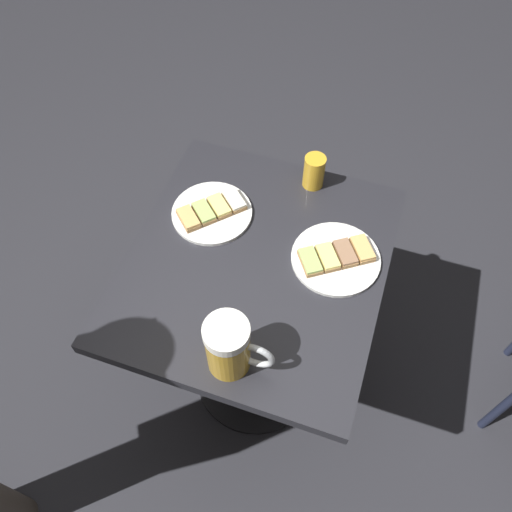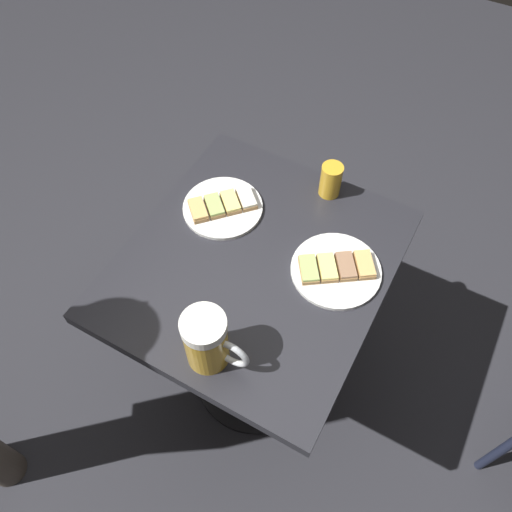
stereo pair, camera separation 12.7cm
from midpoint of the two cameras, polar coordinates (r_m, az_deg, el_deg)
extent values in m
plane|color=#28282D|center=(1.97, 1.90, -13.14)|extent=(6.00, 6.00, 0.00)
cylinder|color=black|center=(1.96, 1.91, -13.06)|extent=(0.44, 0.44, 0.01)
cylinder|color=black|center=(1.62, 2.27, -8.24)|extent=(0.09, 0.09, 0.73)
cube|color=#232328|center=(1.31, 2.79, -1.15)|extent=(0.64, 0.71, 0.04)
cylinder|color=white|center=(1.39, -1.08, 5.22)|extent=(0.22, 0.22, 0.01)
cube|color=#9E7547|center=(1.39, 1.56, 6.15)|extent=(0.08, 0.08, 0.01)
cube|color=white|center=(1.39, 1.57, 6.42)|extent=(0.08, 0.08, 0.01)
cube|color=#9E7547|center=(1.38, -0.20, 5.72)|extent=(0.08, 0.08, 0.01)
cube|color=#EFE07A|center=(1.38, -0.20, 5.99)|extent=(0.08, 0.08, 0.01)
cube|color=#9E7547|center=(1.38, -1.97, 5.29)|extent=(0.08, 0.08, 0.01)
cube|color=#ADC66B|center=(1.37, -1.99, 5.56)|extent=(0.08, 0.08, 0.01)
cube|color=#9E7547|center=(1.37, -3.77, 4.85)|extent=(0.08, 0.08, 0.01)
cube|color=#E5B266|center=(1.36, -3.79, 5.11)|extent=(0.08, 0.08, 0.01)
cylinder|color=white|center=(1.29, 11.63, -1.75)|extent=(0.22, 0.22, 0.01)
cube|color=#9E7547|center=(1.30, 14.64, -1.22)|extent=(0.08, 0.09, 0.01)
cube|color=#E5B266|center=(1.30, 14.73, -0.98)|extent=(0.08, 0.08, 0.01)
cube|color=#9E7547|center=(1.29, 12.70, -1.40)|extent=(0.08, 0.09, 0.01)
cube|color=#997051|center=(1.28, 12.78, -1.15)|extent=(0.08, 0.08, 0.01)
cube|color=#9E7547|center=(1.28, 10.72, -1.58)|extent=(0.08, 0.09, 0.01)
cube|color=#EFE07A|center=(1.27, 10.79, -1.33)|extent=(0.08, 0.08, 0.01)
cube|color=#9E7547|center=(1.27, 8.70, -1.76)|extent=(0.08, 0.09, 0.01)
cube|color=#ADC66B|center=(1.26, 8.76, -1.51)|extent=(0.08, 0.08, 0.01)
cylinder|color=gold|center=(1.11, -2.21, -9.82)|extent=(0.10, 0.10, 0.13)
cylinder|color=white|center=(1.04, -2.35, -7.99)|extent=(0.10, 0.10, 0.03)
torus|color=silver|center=(1.09, 0.58, -11.01)|extent=(0.09, 0.02, 0.09)
cylinder|color=gold|center=(1.42, 10.86, 8.08)|extent=(0.06, 0.06, 0.10)
cylinder|color=#1E2338|center=(1.85, 27.57, -18.59)|extent=(0.03, 0.03, 0.42)
camera|label=1|loc=(0.06, -87.13, 4.15)|focal=36.14mm
camera|label=2|loc=(0.06, 92.87, -4.15)|focal=36.14mm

